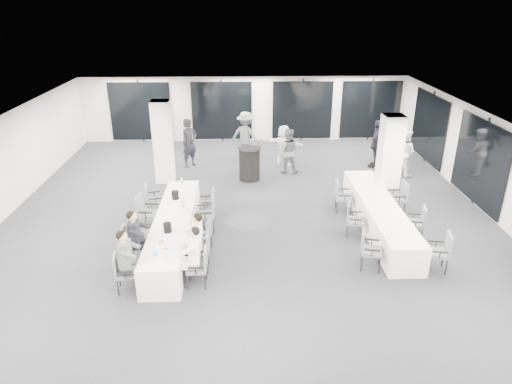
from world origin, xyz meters
TOP-DOWN VIEW (x-y plane):
  - room at (0.89, 1.11)m, footprint 14.04×16.04m
  - column_left at (-2.80, 3.20)m, footprint 0.60×0.60m
  - column_right at (4.20, 1.00)m, footprint 0.60×0.60m
  - banquet_table_main at (-1.93, -1.20)m, footprint 0.90×5.00m
  - banquet_table_side at (3.58, -0.52)m, footprint 0.90×5.00m
  - cocktail_table at (0.11, 3.25)m, footprint 0.82×0.82m
  - chair_main_left_near at (-2.75, -3.22)m, footprint 0.50×0.54m
  - chair_main_left_second at (-2.77, -2.28)m, footprint 0.55×0.61m
  - chair_main_left_mid at (-2.76, -1.49)m, footprint 0.55×0.59m
  - chair_main_left_fourth at (-2.77, -0.47)m, footprint 0.59×0.63m
  - chair_main_left_far at (-2.76, 0.44)m, footprint 0.61×0.63m
  - chair_main_right_near at (-1.10, -3.09)m, footprint 0.45×0.51m
  - chair_main_right_second at (-1.10, -2.44)m, footprint 0.48×0.54m
  - chair_main_right_mid at (-1.10, -1.60)m, footprint 0.52×0.55m
  - chair_main_right_fourth at (-1.09, -0.53)m, footprint 0.55×0.60m
  - chair_main_right_far at (-1.10, 0.29)m, footprint 0.50×0.54m
  - chair_side_left_near at (2.75, -2.51)m, footprint 0.58×0.61m
  - chair_side_left_mid at (2.75, -0.93)m, footprint 0.56×0.59m
  - chair_side_left_far at (2.74, 0.56)m, footprint 0.54×0.58m
  - chair_side_right_near at (4.41, -2.67)m, footprint 0.56×0.59m
  - chair_side_right_mid at (4.40, -1.16)m, footprint 0.56×0.58m
  - chair_side_right_far at (4.41, 0.39)m, footprint 0.51×0.57m
  - seated_guest_a at (-2.60, -3.21)m, footprint 0.50×0.38m
  - seated_guest_b at (-2.60, -2.27)m, footprint 0.50×0.38m
  - seated_guest_c at (-1.26, -3.09)m, footprint 0.50×0.38m
  - seated_guest_d at (-1.26, -2.44)m, footprint 0.50×0.38m
  - standing_guest_a at (-2.10, 4.69)m, footprint 0.96×0.96m
  - standing_guest_b at (1.48, 3.87)m, footprint 0.94×0.62m
  - standing_guest_c at (0.00, 5.50)m, footprint 1.53×1.24m
  - standing_guest_d at (4.84, 4.39)m, footprint 1.25×1.36m
  - standing_guest_f at (1.42, 4.70)m, footprint 1.71×1.33m
  - standing_guest_g at (-3.38, 6.81)m, footprint 0.79×0.70m
  - standing_guest_h at (5.59, 3.56)m, footprint 1.00×1.06m
  - ice_bucket_near at (-1.94, -1.98)m, footprint 0.20×0.20m
  - ice_bucket_far at (-2.01, -0.05)m, footprint 0.20×0.20m
  - water_bottle_a at (-2.03, -3.14)m, footprint 0.08×0.08m
  - water_bottle_b at (-1.72, -0.68)m, footprint 0.07×0.07m
  - water_bottle_c at (-1.96, 1.00)m, footprint 0.07×0.07m
  - plate_a at (-2.00, -2.48)m, footprint 0.22×0.22m
  - plate_b at (-1.87, -2.81)m, footprint 0.20×0.20m
  - plate_c at (-1.88, -1.81)m, footprint 0.20×0.20m
  - wine_glass at (-1.76, -3.38)m, footprint 0.08×0.08m

SIDE VIEW (x-z plane):
  - banquet_table_main at x=-1.93m, z-range 0.00..0.75m
  - banquet_table_side at x=3.58m, z-range 0.00..0.75m
  - chair_main_right_mid at x=-1.10m, z-range 0.06..0.93m
  - chair_main_left_near at x=-2.75m, z-range 0.06..0.93m
  - chair_main_right_far at x=-1.10m, z-range 0.06..0.94m
  - chair_main_right_near at x=-1.10m, z-range 0.06..0.95m
  - chair_side_left_mid at x=2.75m, z-range 0.06..0.98m
  - chair_side_right_mid at x=4.40m, z-range 0.06..0.98m
  - chair_main_left_mid at x=-2.76m, z-range 0.07..1.00m
  - chair_main_right_second at x=-1.10m, z-range 0.07..1.01m
  - chair_side_right_near at x=4.41m, z-range 0.07..1.01m
  - chair_side_left_near at x=2.75m, z-range 0.07..1.02m
  - chair_side_left_far at x=2.74m, z-range 0.07..1.03m
  - chair_side_right_far at x=4.41m, z-range 0.07..1.05m
  - chair_main_left_far at x=-2.76m, z-range 0.07..1.06m
  - chair_main_right_fourth at x=-1.09m, z-range 0.07..1.07m
  - cocktail_table at x=0.11m, z-range 0.01..1.14m
  - chair_main_left_second at x=-2.77m, z-range 0.07..1.11m
  - chair_main_left_fourth at x=-2.77m, z-range 0.07..1.11m
  - plate_a at x=-2.00m, z-range 0.75..0.78m
  - plate_b at x=-1.87m, z-range 0.75..0.78m
  - plate_c at x=-1.88m, z-range 0.75..0.78m
  - seated_guest_a at x=-2.60m, z-range 0.09..1.53m
  - seated_guest_b at x=-2.60m, z-range 0.09..1.53m
  - seated_guest_c at x=-1.26m, z-range 0.09..1.53m
  - seated_guest_d at x=-1.26m, z-range 0.09..1.53m
  - water_bottle_c at x=-1.96m, z-range 0.75..0.96m
  - water_bottle_b at x=-1.72m, z-range 0.75..0.96m
  - ice_bucket_near at x=-1.94m, z-range 0.75..0.97m
  - ice_bucket_far at x=-2.01m, z-range 0.75..0.98m
  - water_bottle_a at x=-2.03m, z-range 0.75..0.99m
  - standing_guest_f at x=1.42m, z-range 0.00..1.76m
  - wine_glass at x=-1.76m, z-range 0.80..1.00m
  - standing_guest_b at x=1.48m, z-range 0.00..1.85m
  - standing_guest_g at x=-3.38m, z-range 0.00..1.87m
  - standing_guest_h at x=5.59m, z-range 0.00..1.89m
  - standing_guest_d at x=4.84m, z-range 0.00..2.03m
  - standing_guest_a at x=-2.10m, z-range 0.00..2.06m
  - standing_guest_c at x=0.00m, z-range 0.00..2.11m
  - room at x=0.89m, z-range -0.03..2.81m
  - column_left at x=-2.80m, z-range 0.00..2.80m
  - column_right at x=4.20m, z-range 0.00..2.80m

